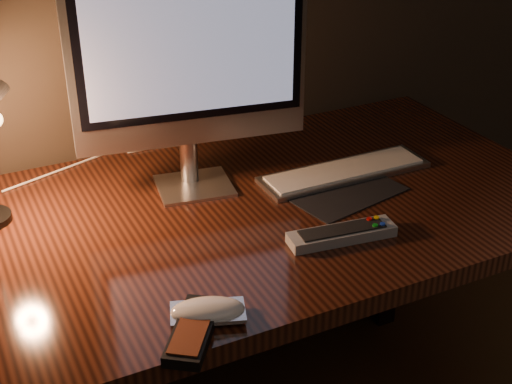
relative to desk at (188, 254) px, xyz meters
name	(u,v)px	position (x,y,z in m)	size (l,w,h in m)	color
desk	(188,254)	(0.00, 0.00, 0.00)	(1.60, 0.75, 0.75)	#3E190E
monitor	(189,55)	(0.04, 0.05, 0.43)	(0.48, 0.16, 0.51)	silver
keyboard	(344,171)	(0.37, -0.04, 0.14)	(0.40, 0.11, 0.01)	silver
mousepad	(338,189)	(0.32, -0.09, 0.13)	(0.24, 0.19, 0.00)	black
mouse	(208,313)	(-0.11, -0.38, 0.14)	(0.12, 0.06, 0.02)	white
media_remote	(193,330)	(-0.14, -0.41, 0.14)	(0.14, 0.16, 0.03)	black
tv_remote	(342,234)	(0.22, -0.27, 0.14)	(0.22, 0.08, 0.03)	gray
cable	(126,157)	(-0.05, 0.26, 0.13)	(0.00, 0.00, 0.58)	white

